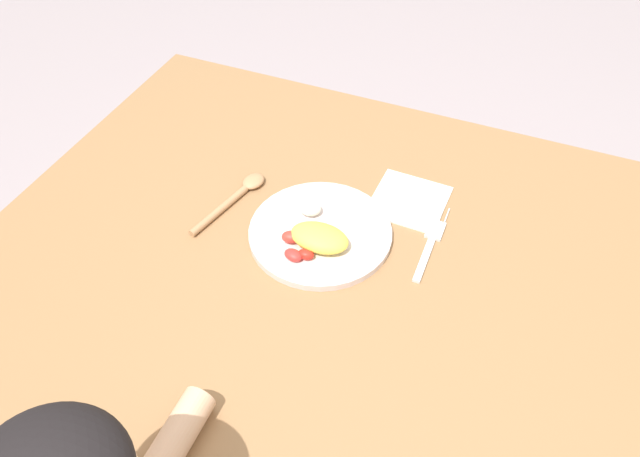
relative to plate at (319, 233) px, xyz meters
The scene contains 6 objects.
ground_plane 0.77m from the plate, 16.93° to the right, with size 8.00×8.00×0.00m, color #9A8D93.
dining_table 0.16m from the plate, 16.93° to the right, with size 1.42×1.00×0.75m.
plate is the anchor object (origin of this frame).
fork 0.21m from the plate, 18.81° to the left, with size 0.03×0.20×0.01m.
spoon 0.20m from the plate, 168.61° to the left, with size 0.07×0.21×0.02m.
napkin 0.20m from the plate, 51.83° to the left, with size 0.14×0.14×0.00m, color white.
Camera 1 is at (0.19, -0.68, 1.58)m, focal length 33.95 mm.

